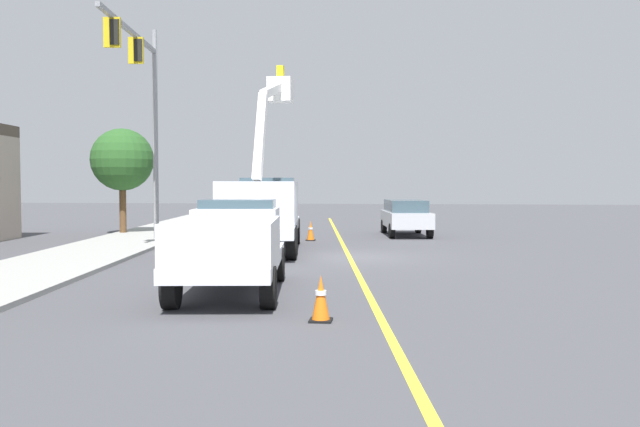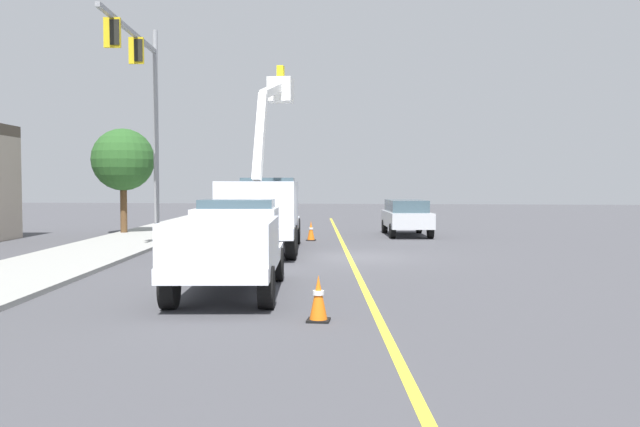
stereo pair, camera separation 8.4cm
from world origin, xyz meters
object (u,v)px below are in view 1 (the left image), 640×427
at_px(utility_bucket_truck, 263,207).
at_px(passing_minivan, 406,215).
at_px(traffic_signal_mast, 143,91).
at_px(traffic_cone_mid_front, 311,231).
at_px(service_pickup_truck, 231,243).
at_px(traffic_cone_leading, 321,299).

bearing_deg(utility_bucket_truck, passing_minivan, -34.29).
bearing_deg(traffic_signal_mast, traffic_cone_mid_front, -64.95).
bearing_deg(traffic_cone_mid_front, passing_minivan, -51.23).
relative_size(utility_bucket_truck, service_pickup_truck, 1.45).
relative_size(service_pickup_truck, passing_minivan, 1.16).
relative_size(utility_bucket_truck, passing_minivan, 1.69).
bearing_deg(service_pickup_truck, traffic_cone_mid_front, 0.15).
bearing_deg(utility_bucket_truck, traffic_cone_mid_front, -14.68).
xyz_separation_m(service_pickup_truck, traffic_cone_mid_front, (13.82, 0.04, -0.70)).
bearing_deg(traffic_signal_mast, utility_bucket_truck, -106.25).
height_order(utility_bucket_truck, traffic_signal_mast, traffic_signal_mast).
bearing_deg(traffic_signal_mast, traffic_cone_leading, -147.61).
distance_m(utility_bucket_truck, passing_minivan, 9.38).
bearing_deg(traffic_signal_mast, passing_minivan, -59.02).
bearing_deg(passing_minivan, traffic_signal_mast, 120.98).
bearing_deg(utility_bucket_truck, traffic_signal_mast, 73.75).
height_order(traffic_cone_leading, traffic_signal_mast, traffic_signal_mast).
height_order(passing_minivan, traffic_cone_mid_front, passing_minivan).
height_order(traffic_cone_leading, traffic_cone_mid_front, traffic_cone_mid_front).
bearing_deg(traffic_cone_leading, utility_bucket_truck, 16.17).
relative_size(traffic_cone_leading, traffic_signal_mast, 0.09).
bearing_deg(traffic_cone_mid_front, service_pickup_truck, -179.85).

